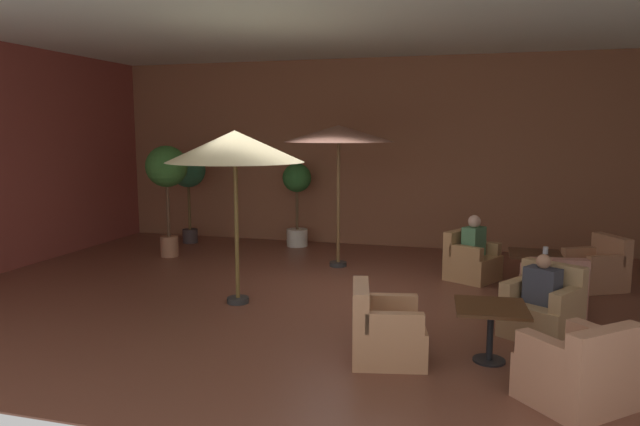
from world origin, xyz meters
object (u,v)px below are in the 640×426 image
Objects in this scene: cafe_table_front_left at (535,260)px; patio_umbrella_tall_red at (235,147)px; potted_tree_mid_left at (188,175)px; potted_tree_mid_right at (167,174)px; potted_tree_left_corner at (297,193)px; armchair_front_right_north at (384,332)px; armchair_front_left_south at (471,262)px; armchair_front_right_south at (543,311)px; iced_drink_cup at (546,250)px; armchair_front_left_north at (552,292)px; armchair_front_left_east at (596,269)px; patron_blue_shirt at (474,238)px; cafe_table_front_right at (491,317)px; armchair_front_right_east at (578,373)px; patio_umbrella_center_beige at (339,135)px; patron_by_window at (542,283)px.

patio_umbrella_tall_red is (-4.21, -1.75, 1.75)m from cafe_table_front_left.
cafe_table_front_left is at bearing -17.41° from potted_tree_mid_left.
potted_tree_left_corner is at bearing 38.23° from potted_tree_mid_right.
armchair_front_right_north is at bearing -46.04° from potted_tree_mid_left.
armchair_front_left_south is 2.76m from armchair_front_right_south.
iced_drink_cup is (6.96, -0.84, -0.98)m from potted_tree_mid_right.
armchair_front_left_north is at bearing 8.50° from patio_umbrella_tall_red.
potted_tree_mid_left is at bearing 162.59° from cafe_table_front_left.
armchair_front_left_south is at bearing -2.76° from potted_tree_mid_right.
armchair_front_left_east is 0.57× the size of potted_tree_left_corner.
potted_tree_left_corner is at bearing 6.65° from potted_tree_mid_left.
potted_tree_left_corner is (-4.59, 4.58, 0.84)m from armchair_front_right_south.
patio_umbrella_tall_red is (-5.19, -2.27, 1.95)m from armchair_front_left_east.
armchair_front_left_east is 1.09× the size of armchair_front_right_north.
patron_blue_shirt is 1.20m from iced_drink_cup.
armchair_front_left_north is 1.14m from iced_drink_cup.
potted_tree_mid_right is (-6.12, 3.85, 1.16)m from cafe_table_front_right.
patio_umbrella_center_beige is at bearing 125.59° from armchair_front_right_east.
armchair_front_right_north is (-1.82, -3.26, -0.21)m from cafe_table_front_left.
patio_umbrella_tall_red is 4.42m from potted_tree_left_corner.
armchair_front_left_south reaches higher than cafe_table_front_left.
cafe_table_front_right is at bearing -32.16° from potted_tree_mid_right.
potted_tree_left_corner reaches higher than cafe_table_front_left.
cafe_table_front_left is 0.74× the size of armchair_front_right_south.
iced_drink_cup is (1.07, -0.54, -0.04)m from patron_blue_shirt.
armchair_front_right_south is at bearing -92.04° from cafe_table_front_left.
patio_umbrella_tall_red is at bearing 175.50° from armchair_front_right_south.
potted_tree_left_corner is at bearing 96.11° from patio_umbrella_tall_red.
armchair_front_left_north is at bearing 77.35° from armchair_front_right_south.
armchair_front_right_east is 4.52m from patron_blue_shirt.
armchair_front_left_north is 0.86× the size of armchair_front_left_east.
patron_blue_shirt is at bearing -29.37° from armchair_front_left_south.
armchair_front_right_north is 3.90m from patron_blue_shirt.
potted_tree_mid_right is at bearing -141.77° from potted_tree_left_corner.
patron_blue_shirt reaches higher than armchair_front_left_north.
patio_umbrella_center_beige is at bearing 165.29° from iced_drink_cup.
armchair_front_left_north is at bearing 76.55° from patron_by_window.
patio_umbrella_tall_red is 1.13× the size of potted_tree_mid_right.
patio_umbrella_tall_red is at bearing 147.72° from armchair_front_right_north.
potted_tree_mid_right reaches higher than patron_blue_shirt.
patron_blue_shirt is at bearing 179.97° from armchair_front_left_east.
armchair_front_left_east is at bearing -11.94° from potted_tree_mid_left.
armchair_front_left_south is at bearing 150.63° from cafe_table_front_left.
potted_tree_left_corner is (-2.85, 5.77, 0.87)m from armchair_front_right_north.
armchair_front_right_east is at bearing -34.31° from potted_tree_mid_right.
potted_tree_left_corner reaches higher than patron_by_window.
patio_umbrella_center_beige is at bearing -50.83° from potted_tree_left_corner.
armchair_front_right_north is at bearing -103.25° from patron_blue_shirt.
patron_blue_shirt is 6.23× the size of iced_drink_cup.
patio_umbrella_tall_red is 4.95m from iced_drink_cup.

